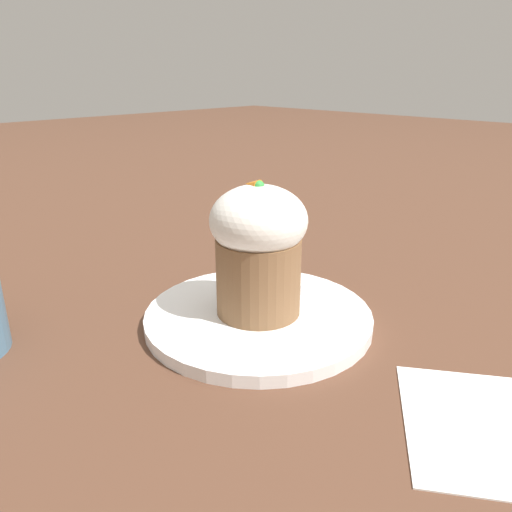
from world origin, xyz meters
TOP-DOWN VIEW (x-y plane):
  - ground_plane at (0.00, 0.00)m, footprint 4.00×4.00m
  - dessert_plate at (0.00, 0.00)m, footprint 0.20×0.20m
  - carrot_cake at (-0.00, 0.00)m, footprint 0.08×0.08m
  - spoon at (0.00, -0.01)m, footprint 0.04×0.11m

SIDE VIEW (x-z plane):
  - ground_plane at x=0.00m, z-range 0.00..0.00m
  - dessert_plate at x=0.00m, z-range 0.00..0.01m
  - spoon at x=0.00m, z-range 0.01..0.02m
  - carrot_cake at x=0.00m, z-range 0.01..0.13m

